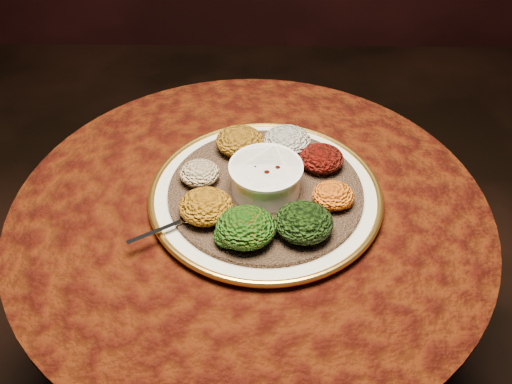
{
  "coord_description": "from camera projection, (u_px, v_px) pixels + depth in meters",
  "views": [
    {
      "loc": [
        0.02,
        -0.81,
        1.53
      ],
      "look_at": [
        0.01,
        0.02,
        0.76
      ],
      "focal_mm": 40.0,
      "sensor_mm": 36.0,
      "label": 1
    }
  ],
  "objects": [
    {
      "name": "spoon",
      "position": [
        185.0,
        219.0,
        1.07
      ],
      "size": [
        0.13,
        0.09,
        0.01
      ],
      "rotation": [
        0.0,
        0.0,
        -2.6
      ],
      "color": "silver",
      "rests_on": "injera"
    },
    {
      "name": "portion_ayib",
      "position": [
        287.0,
        141.0,
        1.21
      ],
      "size": [
        0.1,
        0.1,
        0.05
      ],
      "primitive_type": "ellipsoid",
      "color": "beige",
      "rests_on": "injera"
    },
    {
      "name": "portion_mixveg",
      "position": [
        246.0,
        227.0,
        1.02
      ],
      "size": [
        0.11,
        0.1,
        0.05
      ],
      "primitive_type": "ellipsoid",
      "color": "#922309",
      "rests_on": "injera"
    },
    {
      "name": "stew_bowl",
      "position": [
        266.0,
        176.0,
        1.11
      ],
      "size": [
        0.14,
        0.14,
        0.06
      ],
      "color": "white",
      "rests_on": "injera"
    },
    {
      "name": "portion_timatim",
      "position": [
        200.0,
        173.0,
        1.14
      ],
      "size": [
        0.08,
        0.08,
        0.04
      ],
      "primitive_type": "ellipsoid",
      "color": "maroon",
      "rests_on": "injera"
    },
    {
      "name": "portion_gomen",
      "position": [
        304.0,
        222.0,
        1.03
      ],
      "size": [
        0.11,
        0.1,
        0.05
      ],
      "primitive_type": "ellipsoid",
      "color": "black",
      "rests_on": "injera"
    },
    {
      "name": "portion_tikil",
      "position": [
        333.0,
        195.0,
        1.1
      ],
      "size": [
        0.08,
        0.08,
        0.04
      ],
      "primitive_type": "ellipsoid",
      "color": "#CC9211",
      "rests_on": "injera"
    },
    {
      "name": "platter",
      "position": [
        266.0,
        195.0,
        1.15
      ],
      "size": [
        0.58,
        0.58,
        0.02
      ],
      "rotation": [
        0.0,
        0.0,
        -0.37
      ],
      "color": "white",
      "rests_on": "table"
    },
    {
      "name": "portion_kitfo",
      "position": [
        321.0,
        158.0,
        1.17
      ],
      "size": [
        0.09,
        0.09,
        0.04
      ],
      "primitive_type": "ellipsoid",
      "color": "black",
      "rests_on": "injera"
    },
    {
      "name": "portion_shiro",
      "position": [
        240.0,
        141.0,
        1.21
      ],
      "size": [
        0.1,
        0.1,
        0.05
      ],
      "primitive_type": "ellipsoid",
      "color": "#9F5A13",
      "rests_on": "injera"
    },
    {
      "name": "injera",
      "position": [
        266.0,
        191.0,
        1.14
      ],
      "size": [
        0.43,
        0.43,
        0.01
      ],
      "primitive_type": "cylinder",
      "rotation": [
        0.0,
        0.0,
        -0.11
      ],
      "color": "brown",
      "rests_on": "platter"
    },
    {
      "name": "portion_kik",
      "position": [
        206.0,
        206.0,
        1.07
      ],
      "size": [
        0.1,
        0.1,
        0.05
      ],
      "primitive_type": "ellipsoid",
      "color": "#B26F0F",
      "rests_on": "injera"
    },
    {
      "name": "table",
      "position": [
        251.0,
        266.0,
        1.26
      ],
      "size": [
        0.96,
        0.96,
        0.73
      ],
      "color": "black",
      "rests_on": "ground"
    }
  ]
}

